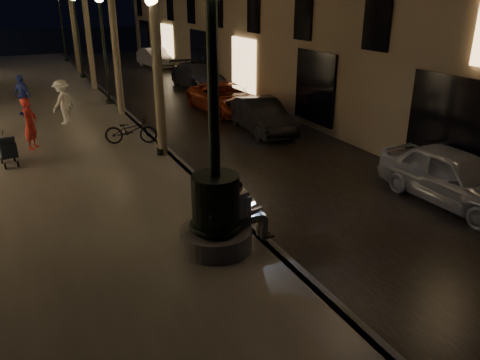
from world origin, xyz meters
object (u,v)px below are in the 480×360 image
pedestrian_blue (22,95)px  bicycle (131,130)px  fountain_lamppost (216,200)px  pedestrian_white (63,102)px  car_third (226,98)px  pedestrian_red (30,123)px  car_fifth (156,58)px  car_second (261,116)px  lamp_curb_d (61,18)px  lamp_curb_c (77,24)px  lamp_curb_a (155,53)px  car_rear (198,75)px  seated_man_laptop (245,209)px  lamp_curb_b (103,34)px  stroller (7,149)px  car_front (455,177)px

pedestrian_blue → bicycle: (3.00, -5.92, -0.36)m
fountain_lamppost → pedestrian_white: fountain_lamppost is taller
car_third → pedestrian_red: (-7.92, -2.65, 0.40)m
car_fifth → car_second: bearing=-99.6°
lamp_curb_d → lamp_curb_c: bearing=-90.0°
car_second → pedestrian_white: pedestrian_white is taller
fountain_lamppost → car_second: size_ratio=1.39×
lamp_curb_a → lamp_curb_d: (0.00, 24.00, 0.00)m
lamp_curb_c → car_third: size_ratio=1.08×
pedestrian_white → fountain_lamppost: bearing=51.3°
fountain_lamppost → lamp_curb_c: fountain_lamppost is taller
car_rear → bicycle: 11.20m
car_third → bicycle: size_ratio=2.62×
car_fifth → bicycle: size_ratio=2.38×
fountain_lamppost → lamp_curb_d: fountain_lamppost is taller
seated_man_laptop → pedestrian_blue: 13.89m
fountain_lamppost → pedestrian_red: fountain_lamppost is taller
lamp_curb_a → car_rear: lamp_curb_a is taller
seated_man_laptop → pedestrian_blue: size_ratio=0.82×
lamp_curb_b → lamp_curb_d: (0.00, 16.00, 0.00)m
seated_man_laptop → stroller: bearing=121.0°
car_rear → pedestrian_white: (-7.66, -5.76, 0.36)m
lamp_curb_a → car_second: (4.30, 1.52, -2.62)m
lamp_curb_d → stroller: 23.63m
car_second → bicycle: bearing=-176.3°
car_rear → pedestrian_blue: pedestrian_blue is taller
car_second → pedestrian_blue: size_ratio=2.31×
lamp_curb_c → pedestrian_red: lamp_curb_c is taller
car_third → pedestrian_blue: pedestrian_blue is taller
car_second → car_third: 3.48m
car_second → car_rear: 9.55m
fountain_lamppost → car_rear: size_ratio=1.14×
bicycle → stroller: bearing=120.4°
lamp_curb_a → car_third: 7.17m
lamp_curb_c → car_rear: bearing=-42.6°
lamp_curb_c → pedestrian_blue: (-3.54, -8.54, -2.23)m
fountain_lamppost → pedestrian_blue: fountain_lamppost is taller
fountain_lamppost → pedestrian_red: bearing=108.5°
lamp_curb_a → car_rear: (5.44, 11.00, -2.57)m
fountain_lamppost → car_fifth: bearing=76.4°
lamp_curb_d → pedestrian_white: bearing=-96.8°
car_second → lamp_curb_c: bearing=110.4°
lamp_curb_d → lamp_curb_a: bearing=-90.0°
lamp_curb_c → car_second: 15.33m
fountain_lamppost → bicycle: fountain_lamppost is taller
car_front → stroller: bearing=142.3°
car_rear → car_fifth: (0.06, 8.56, 0.00)m
lamp_curb_a → car_front: 8.65m
lamp_curb_a → car_fifth: bearing=74.3°
car_front → car_fifth: size_ratio=0.98×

